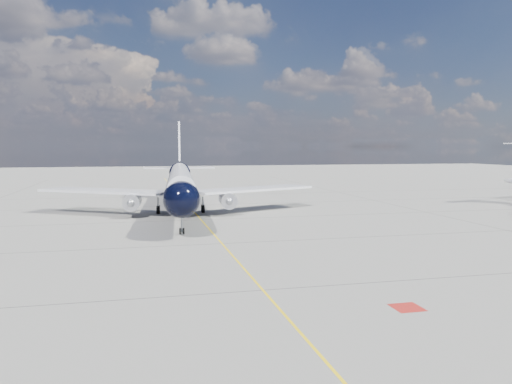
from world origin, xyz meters
TOP-DOWN VIEW (x-y plane):
  - ground at (0.00, 30.00)m, footprint 320.00×320.00m
  - taxiway_centerline at (0.00, 25.00)m, footprint 0.16×160.00m
  - red_marking at (6.80, -10.00)m, footprint 1.60×1.60m
  - main_airliner at (-1.81, 31.84)m, footprint 36.55×44.62m

SIDE VIEW (x-z plane):
  - ground at x=0.00m, z-range 0.00..0.00m
  - taxiway_centerline at x=0.00m, z-range 0.00..0.01m
  - red_marking at x=6.80m, z-range 0.00..0.01m
  - main_airliner at x=-1.81m, z-range -2.44..10.44m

